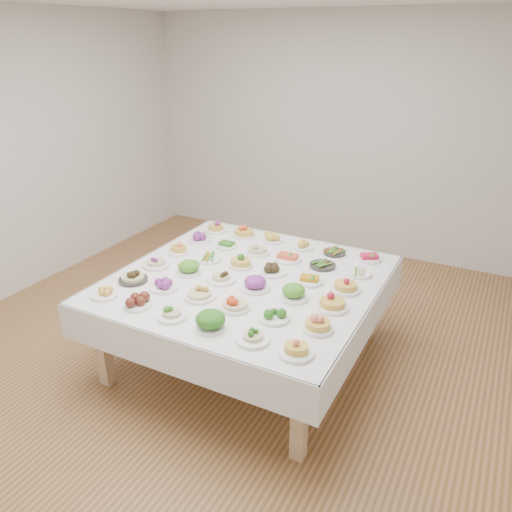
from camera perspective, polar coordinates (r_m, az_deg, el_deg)
The scene contains 38 objects.
room_envelope at distance 3.92m, azimuth -2.60°, elevation 13.95°, with size 5.02×5.02×2.81m.
display_table at distance 3.98m, azimuth -1.00°, elevation -3.42°, with size 2.01×2.01×0.75m.
dish_0 at distance 3.82m, azimuth -16.90°, elevation -4.07°, with size 0.19×0.19×0.08m.
dish_1 at distance 3.63m, azimuth -13.42°, elevation -5.03°, with size 0.19×0.19×0.09m.
dish_2 at distance 3.44m, azimuth -9.60°, elevation -6.29°, with size 0.21×0.21×0.10m.
dish_3 at distance 3.27m, azimuth -5.22°, elevation -7.36°, with size 0.21×0.21×0.13m.
dish_4 at distance 3.15m, azimuth -0.35°, elevation -9.04°, with size 0.21×0.21×0.10m.
dish_5 at distance 3.03m, azimuth 4.64°, elevation -10.25°, with size 0.21×0.21×0.13m.
dish_6 at distance 3.99m, azimuth -13.93°, elevation -2.00°, with size 0.22×0.22×0.13m.
dish_7 at distance 3.82m, azimuth -10.48°, elevation -3.12°, with size 0.21×0.21×0.10m.
dish_8 at distance 3.65m, azimuth -6.50°, elevation -3.92°, with size 0.22×0.22×0.13m.
dish_9 at distance 3.49m, azimuth -2.39°, elevation -5.16°, with size 0.21×0.21×0.13m.
dish_10 at distance 3.38m, azimuth 2.07°, elevation -6.63°, with size 0.22×0.22×0.09m.
dish_11 at distance 3.28m, azimuth 7.09°, elevation -7.48°, with size 0.20×0.20×0.13m.
dish_12 at distance 4.21m, azimuth -11.35°, elevation -0.51°, with size 0.22×0.22×0.11m.
dish_13 at distance 4.03m, azimuth -7.68°, elevation -1.16°, with size 0.22×0.22×0.13m.
dish_14 at distance 3.89m, azimuth -4.01°, elevation -2.19°, with size 0.22×0.22×0.11m.
dish_15 at distance 3.75m, azimuth -0.10°, elevation -2.94°, with size 0.24×0.24×0.14m.
dish_16 at distance 3.63m, azimuth 4.33°, elevation -4.09°, with size 0.21×0.21×0.12m.
dish_17 at distance 3.53m, azimuth 8.73°, elevation -5.05°, with size 0.22×0.22×0.14m.
dish_18 at distance 4.44m, azimuth -8.84°, elevation 0.89°, with size 0.19×0.19×0.11m.
dish_19 at distance 4.27m, azimuth -5.42°, elevation -0.16°, with size 0.22×0.22×0.05m.
dish_20 at distance 4.12m, azimuth -1.77°, elevation -0.55°, with size 0.20×0.20×0.12m.
dish_21 at distance 4.01m, azimuth 1.96°, elevation -1.52°, with size 0.21×0.21×0.09m.
dish_22 at distance 3.88m, azimuth 6.13°, elevation -2.54°, with size 0.21×0.21×0.09m.
dish_23 at distance 3.79m, azimuth 10.19°, elevation -3.14°, with size 0.22×0.22×0.13m.
dish_24 at distance 4.66m, azimuth -6.47°, elevation 2.13°, with size 0.21×0.21×0.09m.
dish_25 at distance 4.52m, azimuth -3.38°, elevation 1.36°, with size 0.20×0.20×0.08m.
dish_26 at distance 4.37m, azimuth 0.17°, elevation 0.96°, with size 0.21×0.21×0.12m.
dish_27 at distance 4.24m, azimuth 3.65°, elevation -0.05°, with size 0.22×0.22×0.10m.
dish_28 at distance 4.16m, azimuth 7.61°, elevation -0.97°, with size 0.21×0.21×0.05m.
dish_29 at distance 4.07m, azimuth 11.76°, elevation -1.89°, with size 0.19×0.19×0.05m.
dish_30 at distance 4.89m, azimuth -4.64°, elevation 3.41°, with size 0.21×0.21×0.12m.
dish_31 at distance 4.75m, azimuth -1.37°, elevation 2.99°, with size 0.21×0.21×0.14m.
dish_32 at distance 4.63m, azimuth 1.85°, elevation 2.18°, with size 0.19×0.19×0.10m.
dish_33 at distance 4.51m, azimuth 5.43°, elevation 1.29°, with size 0.20×0.20×0.08m.
dish_34 at distance 4.43m, azimuth 8.95°, elevation 0.48°, with size 0.19×0.19×0.05m.
dish_35 at distance 4.35m, azimuth 12.83°, elevation -0.12°, with size 0.19×0.19×0.08m.
Camera 1 is at (1.95, -3.33, 2.50)m, focal length 35.00 mm.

